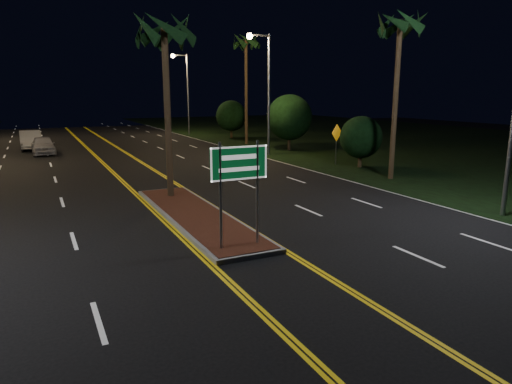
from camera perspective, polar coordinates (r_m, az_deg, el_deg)
ground at (r=11.77m, az=3.61°, el=-11.36°), size 120.00×120.00×0.00m
grass_right at (r=49.53m, az=19.87°, el=6.08°), size 40.00×110.00×0.01m
median_island at (r=17.83m, az=-7.55°, el=-2.90°), size 2.25×10.25×0.17m
highway_sign at (r=13.49m, az=-2.12°, el=2.39°), size 1.80×0.08×3.20m
streetlight_right_mid at (r=35.21m, az=1.05°, el=13.80°), size 1.91×0.44×9.00m
streetlight_right_far at (r=53.80m, az=-8.93°, el=13.12°), size 1.91×0.44×9.00m
palm_median at (r=20.73m, az=-11.41°, el=19.13°), size 2.40×2.40×8.30m
palm_right_near at (r=26.58m, az=17.59°, el=19.29°), size 2.40×2.40×9.30m
palm_right_far at (r=43.58m, az=-1.26°, el=18.10°), size 2.40×2.40×10.30m
shrub_near at (r=30.15m, az=12.98°, el=6.69°), size 2.70×2.70×3.30m
shrub_mid at (r=38.62m, az=4.20°, el=9.28°), size 3.78×3.78×4.62m
shrub_far at (r=49.30m, az=-3.12°, el=9.48°), size 3.24×3.24×3.96m
car_near at (r=39.65m, az=-25.08°, el=5.49°), size 2.23×5.00×1.65m
car_far at (r=43.79m, az=-26.36°, el=6.03°), size 2.52×5.57×1.83m
warning_sign at (r=31.09m, az=10.03°, el=6.65°), size 1.07×0.43×2.70m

